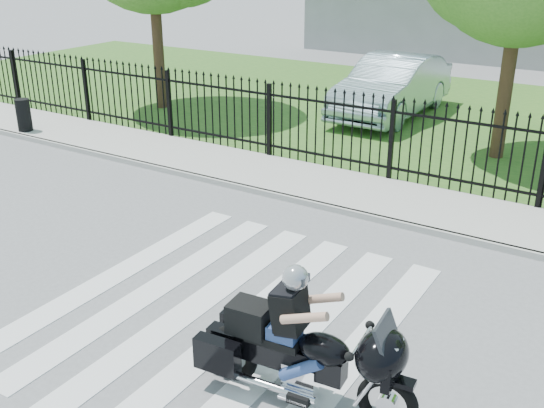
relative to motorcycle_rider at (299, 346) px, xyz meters
The scene contains 9 objects.
ground 2.18m from the motorcycle_rider, 150.75° to the left, with size 120.00×120.00×0.00m, color slate.
crosswalk 2.18m from the motorcycle_rider, 150.75° to the left, with size 5.00×5.50×0.01m, color silver, non-canonical shape.
sidewalk 6.30m from the motorcycle_rider, 106.67° to the left, with size 40.00×2.00×0.12m, color #ADAAA3.
curb 5.36m from the motorcycle_rider, 109.76° to the left, with size 40.00×0.12×0.12m, color #ADAAA3.
grass_strip 13.15m from the motorcycle_rider, 97.87° to the left, with size 40.00×12.00×0.02m, color #2C5D1F.
iron_fence 7.24m from the motorcycle_rider, 104.40° to the left, with size 26.00×0.04×1.80m.
motorcycle_rider is the anchor object (origin of this frame).
parked_car 12.92m from the motorcycle_rider, 107.70° to the left, with size 1.82×5.23×1.72m, color #95AEBC.
litter_bin 12.56m from the motorcycle_rider, 154.93° to the left, with size 0.38×0.38×0.84m, color black.
Camera 1 is at (4.62, -6.07, 4.77)m, focal length 42.00 mm.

